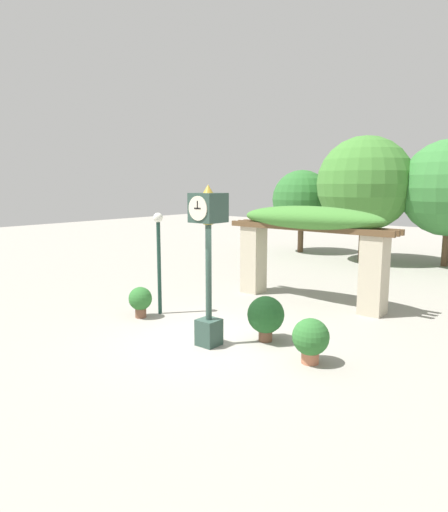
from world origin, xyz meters
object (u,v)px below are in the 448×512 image
Objects in this scene: potted_plant_near_left at (266,316)px; lamp_post at (159,250)px; pedestal_clock at (208,251)px; potted_plant_near_right at (311,338)px; potted_plant_far_left at (140,300)px.

lamp_post is at bearing -179.06° from potted_plant_near_left.
pedestal_clock reaches higher than potted_plant_near_left.
potted_plant_near_right is 1.11× the size of potted_plant_far_left.
potted_plant_near_right is (2.15, 0.51, -1.54)m from pedestal_clock.
potted_plant_near_left is at bearing 160.71° from potted_plant_near_right.
potted_plant_near_right is 4.92m from lamp_post.
potted_plant_near_right is 4.86m from potted_plant_far_left.
pedestal_clock is at bearing -127.68° from potted_plant_near_left.
potted_plant_far_left is (-4.86, -0.13, -0.03)m from potted_plant_near_right.
pedestal_clock is 1.27× the size of lamp_post.
lamp_post is at bearing 174.84° from potted_plant_near_right.
potted_plant_near_left reaches higher than potted_plant_far_left.
pedestal_clock reaches higher than potted_plant_far_left.
pedestal_clock reaches higher than potted_plant_near_right.
potted_plant_near_left is 0.37× the size of lamp_post.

